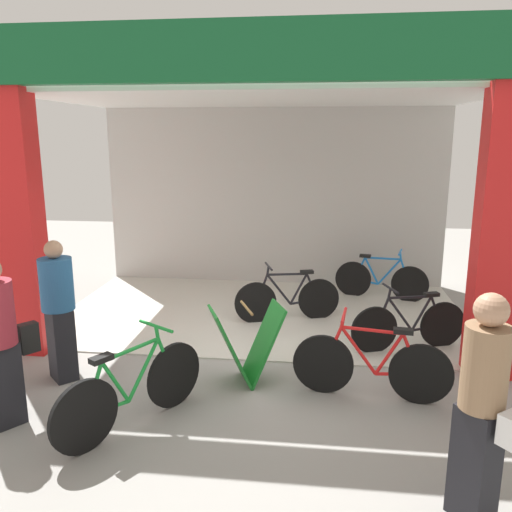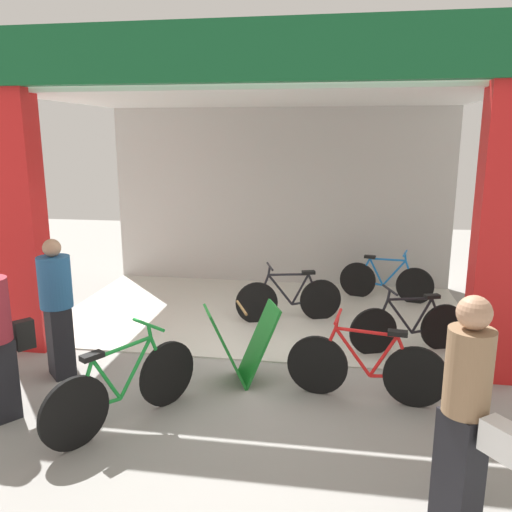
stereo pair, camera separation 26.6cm
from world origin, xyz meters
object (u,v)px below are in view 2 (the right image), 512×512
pedestrian_2 (467,412)px  bicycle_parked_0 (124,388)px  bicycle_inside_1 (409,327)px  pedestrian_3 (57,306)px  bicycle_parked_1 (366,368)px  sandwich_board_sign (242,344)px  bicycle_inside_0 (289,299)px  bicycle_inside_2 (385,281)px

pedestrian_2 → bicycle_parked_0: bearing=163.0°
bicycle_inside_1 → pedestrian_3: 4.38m
bicycle_parked_1 → sandwich_board_sign: bicycle_parked_1 is taller
bicycle_inside_0 → sandwich_board_sign: (-0.35, -2.07, 0.10)m
pedestrian_3 → bicycle_inside_2: bearing=41.3°
bicycle_inside_2 → bicycle_parked_1: (-0.49, -3.60, 0.02)m
bicycle_inside_2 → sandwich_board_sign: sandwich_board_sign is taller
pedestrian_2 → bicycle_inside_2: bearing=91.0°
bicycle_inside_1 → sandwich_board_sign: bearing=-149.8°
bicycle_inside_0 → bicycle_inside_2: size_ratio=1.01×
bicycle_inside_2 → pedestrian_2: bearing=-89.0°
pedestrian_2 → bicycle_inside_1: bearing=89.4°
bicycle_inside_2 → bicycle_parked_0: bearing=-122.5°
pedestrian_2 → pedestrian_3: (-4.12, 1.83, -0.04)m
bicycle_inside_2 → pedestrian_2: size_ratio=0.89×
sandwich_board_sign → bicycle_parked_1: bearing=-9.0°
bicycle_inside_0 → bicycle_parked_1: 2.52m
bicycle_inside_1 → pedestrian_3: pedestrian_3 is taller
bicycle_parked_1 → pedestrian_2: pedestrian_2 is taller
bicycle_inside_0 → pedestrian_3: size_ratio=0.95×
bicycle_inside_1 → bicycle_inside_2: size_ratio=0.99×
bicycle_inside_1 → sandwich_board_sign: 2.31m
bicycle_parked_0 → pedestrian_2: (2.93, -0.90, 0.51)m
sandwich_board_sign → pedestrian_2: size_ratio=0.54×
bicycle_inside_0 → bicycle_inside_1: bicycle_inside_0 is taller
bicycle_inside_0 → bicycle_parked_1: bicycle_parked_1 is taller
bicycle_parked_1 → pedestrian_2: bearing=-71.6°
bicycle_inside_1 → bicycle_inside_2: (-0.12, 2.22, -0.00)m
bicycle_inside_0 → bicycle_parked_1: size_ratio=0.93×
bicycle_inside_1 → bicycle_inside_0: bearing=151.1°
pedestrian_2 → pedestrian_3: size_ratio=1.06×
bicycle_inside_0 → bicycle_inside_1: (1.65, -0.91, -0.01)m
bicycle_inside_0 → bicycle_parked_0: size_ratio=1.04×
bicycle_inside_0 → bicycle_inside_1: 1.89m
bicycle_inside_0 → pedestrian_3: (-2.49, -2.23, 0.50)m
bicycle_parked_1 → pedestrian_3: pedestrian_3 is taller
bicycle_inside_0 → bicycle_parked_0: bicycle_parked_0 is taller
bicycle_parked_1 → pedestrian_3: (-3.53, 0.06, 0.49)m
bicycle_parked_0 → bicycle_inside_0: bearing=67.5°
bicycle_parked_1 → pedestrian_3: 3.56m
bicycle_inside_1 → pedestrian_3: size_ratio=0.93×
bicycle_inside_2 → pedestrian_3: 5.38m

